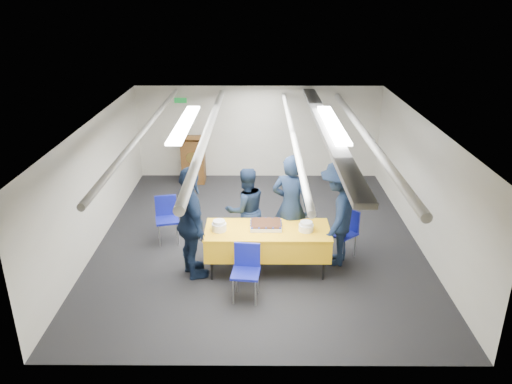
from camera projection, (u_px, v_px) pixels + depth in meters
ground at (258, 238)px, 9.60m from camera, size 7.00×7.00×0.00m
room_shell at (264, 142)px, 9.30m from camera, size 6.00×7.00×2.30m
serving_table at (267, 240)px, 8.33m from camera, size 2.07×0.87×0.77m
sheet_cake at (266, 225)px, 8.31m from camera, size 0.53×0.42×0.09m
plate_stack_left at (219, 226)px, 8.18m from camera, size 0.24×0.24×0.18m
plate_stack_right at (306, 227)px, 8.18m from camera, size 0.25×0.25×0.16m
podium at (193, 158)px, 12.20m from camera, size 0.62×0.53×1.25m
chair_near at (246, 266)px, 7.63m from camera, size 0.46×0.46×0.87m
chair_right at (346, 228)px, 8.83m from camera, size 0.59×0.59×0.87m
chair_left at (167, 214)px, 9.38m from camera, size 0.51×0.51×0.87m
sailor_a at (291, 207)px, 8.66m from camera, size 0.80×0.65×1.89m
sailor_b at (246, 210)px, 8.94m from camera, size 0.93×0.83×1.58m
sailor_c at (191, 224)px, 8.03m from camera, size 0.88×1.21×1.91m
sailor_d at (339, 214)px, 8.45m from camera, size 1.07×1.37×1.86m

